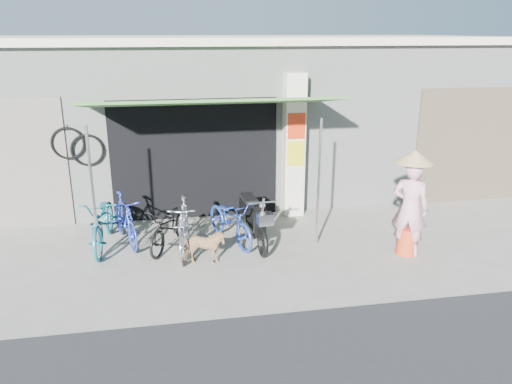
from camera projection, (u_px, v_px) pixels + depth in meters
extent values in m
plane|color=gray|center=(278.00, 265.00, 8.45)|extent=(80.00, 80.00, 0.00)
cube|color=#9EA39B|center=(236.00, 115.00, 12.69)|extent=(12.00, 5.00, 3.50)
cube|color=beige|center=(235.00, 40.00, 12.12)|extent=(12.30, 5.30, 0.16)
cube|color=black|center=(195.00, 160.00, 10.28)|extent=(3.40, 0.06, 2.50)
cube|color=black|center=(196.00, 192.00, 10.51)|extent=(3.06, 0.04, 1.10)
torus|color=black|center=(87.00, 150.00, 9.80)|extent=(0.65, 0.05, 0.65)
cylinder|color=silver|center=(86.00, 134.00, 9.72)|extent=(0.02, 0.02, 0.12)
torus|color=black|center=(68.00, 143.00, 9.70)|extent=(0.65, 0.05, 0.65)
cylinder|color=silver|center=(66.00, 127.00, 9.62)|extent=(0.02, 0.02, 0.12)
cube|color=beige|center=(293.00, 146.00, 10.42)|extent=(0.42, 0.42, 3.00)
cube|color=red|center=(296.00, 126.00, 10.08)|extent=(0.36, 0.02, 0.52)
cube|color=gold|center=(296.00, 154.00, 10.25)|extent=(0.36, 0.02, 0.52)
cube|color=beige|center=(295.00, 180.00, 10.43)|extent=(0.36, 0.02, 0.50)
cube|color=#35622C|center=(212.00, 102.00, 9.06)|extent=(4.60, 1.88, 0.35)
cylinder|color=silver|center=(93.00, 195.00, 8.29)|extent=(0.05, 0.05, 2.36)
cylinder|color=silver|center=(319.00, 183.00, 8.94)|extent=(0.05, 0.05, 2.36)
cube|color=brown|center=(469.00, 146.00, 11.30)|extent=(2.60, 0.06, 2.60)
imported|color=#1A6A78|center=(104.00, 221.00, 9.05)|extent=(0.75, 1.92, 1.00)
imported|color=#2336A1|center=(125.00, 219.00, 9.21)|extent=(0.90, 1.61, 0.93)
imported|color=black|center=(170.00, 227.00, 9.04)|extent=(1.15, 1.61, 0.81)
imported|color=#B9B9BE|center=(184.00, 227.00, 8.78)|extent=(0.65, 1.70, 1.00)
imported|color=#223E9C|center=(230.00, 220.00, 9.27)|extent=(1.11, 1.74, 0.86)
imported|color=tan|center=(204.00, 247.00, 8.41)|extent=(0.78, 0.46, 0.62)
torus|color=black|center=(263.00, 243.00, 8.69)|extent=(0.13, 0.53, 0.52)
torus|color=black|center=(245.00, 218.00, 9.86)|extent=(0.13, 0.53, 0.52)
cube|color=black|center=(253.00, 226.00, 9.25)|extent=(0.29, 0.95, 0.10)
cube|color=black|center=(249.00, 209.00, 9.50)|extent=(0.30, 0.56, 0.33)
cube|color=black|center=(249.00, 199.00, 9.44)|extent=(0.28, 0.56, 0.09)
cube|color=black|center=(260.00, 220.00, 8.76)|extent=(0.22, 0.12, 0.55)
cylinder|color=silver|center=(262.00, 202.00, 8.49)|extent=(0.51, 0.07, 0.03)
cube|color=silver|center=(265.00, 219.00, 8.40)|extent=(0.27, 0.22, 0.20)
imported|color=pink|center=(410.00, 208.00, 8.65)|extent=(0.74, 0.70, 1.71)
cone|color=red|center=(407.00, 241.00, 8.85)|extent=(0.38, 0.38, 0.46)
cone|color=tan|center=(415.00, 156.00, 8.37)|extent=(0.64, 0.64, 0.22)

